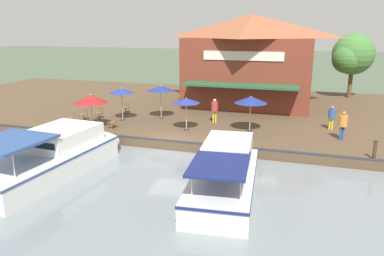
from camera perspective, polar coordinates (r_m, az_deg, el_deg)
ground_plane at (r=22.48m, az=-3.14°, el=-3.64°), size 220.00×220.00×0.00m
quay_deck at (r=32.56m, az=3.66°, el=2.78°), size 22.00×56.00×0.60m
quay_edge_fender at (r=22.37m, az=-3.08°, el=-1.98°), size 0.20×50.40×0.10m
waterfront_restaurant at (r=34.03m, az=9.01°, el=10.37°), size 10.74×10.98×7.74m
patio_umbrella_by_entrance at (r=27.61m, az=-10.71°, el=5.61°), size 1.77×1.77×2.42m
patio_umbrella_back_row at (r=24.47m, az=-0.88°, el=4.16°), size 1.77×1.77×2.18m
patio_umbrella_near_quay_edge at (r=24.44m, az=8.95°, el=4.26°), size 2.11×2.11×2.36m
patio_umbrella_mid_patio_left at (r=27.88m, az=-4.80°, el=6.04°), size 2.01×2.01×2.49m
patio_umbrella_far_corner at (r=25.96m, az=-15.17°, el=4.32°), size 2.28×2.28×2.32m
cafe_chair_beside_entrance at (r=28.61m, az=-16.12°, el=2.10°), size 0.56×0.56×0.85m
cafe_chair_back_row_seat at (r=30.26m, az=-10.05°, el=3.14°), size 0.55×0.55×0.85m
cafe_chair_mid_patio at (r=25.80m, az=-12.02°, el=0.99°), size 0.55×0.55×0.85m
cafe_chair_facing_river at (r=28.84m, az=-13.97°, el=2.34°), size 0.49×0.49×0.85m
cafe_chair_far_corner_seat at (r=27.67m, az=-17.78°, el=1.54°), size 0.54×0.54×0.85m
person_mid_patio at (r=24.20m, az=22.03°, el=0.86°), size 0.50×0.50×1.77m
person_at_quay_edge at (r=26.77m, az=3.47°, el=3.12°), size 0.48×0.48×1.71m
person_near_entrance at (r=26.47m, az=20.53°, el=1.88°), size 0.46×0.46×1.61m
motorboat_outer_channel at (r=17.33m, az=5.29°, el=-6.41°), size 8.49×3.34×2.12m
motorboat_far_downstream at (r=20.65m, az=-19.98°, el=-3.67°), size 9.74×4.06×2.34m
mooring_post at (r=21.44m, az=26.10°, el=-3.01°), size 0.22×0.22×1.01m
tree_downstream_bank at (r=39.14m, az=23.16°, el=10.14°), size 4.10×3.90×6.13m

